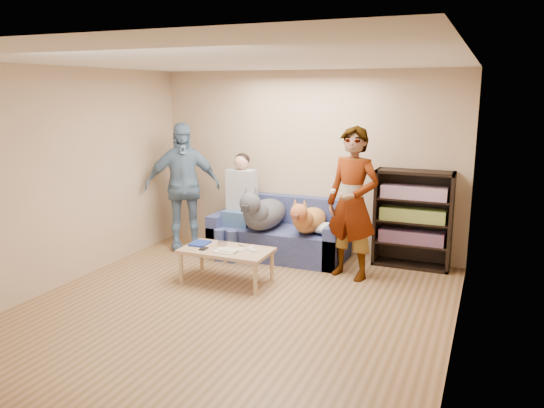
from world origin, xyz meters
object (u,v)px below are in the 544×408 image
at_px(camera_silver, 222,243).
at_px(bookshelf, 413,217).
at_px(dog_gray, 262,213).
at_px(sofa, 280,236).
at_px(person_standing_left, 182,186).
at_px(coffee_table, 226,253).
at_px(person_seated, 239,201).
at_px(person_standing_right, 352,204).
at_px(notebook_blue, 200,243).
at_px(dog_tan, 308,219).

relative_size(camera_silver, bookshelf, 0.08).
bearing_deg(dog_gray, sofa, 58.34).
relative_size(person_standing_left, sofa, 0.98).
xyz_separation_m(camera_silver, coffee_table, (0.12, -0.12, -0.07)).
bearing_deg(person_seated, bookshelf, 8.58).
distance_m(person_standing_right, notebook_blue, 1.97).
relative_size(person_standing_right, person_standing_left, 1.02).
bearing_deg(notebook_blue, dog_gray, 64.77).
relative_size(dog_tan, coffee_table, 1.04).
relative_size(dog_gray, coffee_table, 1.16).
bearing_deg(camera_silver, dog_gray, 79.33).
height_order(person_standing_right, notebook_blue, person_standing_right).
distance_m(dog_tan, coffee_table, 1.29).
bearing_deg(dog_gray, person_standing_left, 177.42).
xyz_separation_m(dog_tan, coffee_table, (-0.68, -1.07, -0.24)).
distance_m(person_standing_right, bookshelf, 1.00).
xyz_separation_m(dog_gray, dog_tan, (0.64, 0.08, -0.05)).
height_order(person_standing_left, bookshelf, person_standing_left).
relative_size(camera_silver, coffee_table, 0.10).
xyz_separation_m(person_standing_right, notebook_blue, (-1.76, -0.72, -0.52)).
xyz_separation_m(person_seated, dog_gray, (0.43, -0.13, -0.11)).
distance_m(notebook_blue, dog_tan, 1.50).
distance_m(person_seated, dog_tan, 1.08).
bearing_deg(person_standing_right, camera_silver, -139.95).
bearing_deg(notebook_blue, person_standing_left, 130.83).
relative_size(notebook_blue, coffee_table, 0.24).
bearing_deg(person_seated, dog_gray, -17.29).
distance_m(notebook_blue, coffee_table, 0.41).
relative_size(coffee_table, bookshelf, 0.85).
bearing_deg(person_standing_left, dog_tan, -34.75).
xyz_separation_m(coffee_table, bookshelf, (2.01, 1.49, 0.31)).
height_order(person_seated, dog_gray, person_seated).
bearing_deg(dog_gray, camera_silver, -100.67).
height_order(person_standing_left, notebook_blue, person_standing_left).
xyz_separation_m(person_seated, coffee_table, (0.38, -1.13, -0.40)).
bearing_deg(sofa, notebook_blue, -116.69).
bearing_deg(coffee_table, camera_silver, 135.00).
bearing_deg(coffee_table, person_standing_left, 140.27).
xyz_separation_m(person_standing_right, sofa, (-1.16, 0.49, -0.67)).
bearing_deg(camera_silver, notebook_blue, -165.96).
xyz_separation_m(dog_gray, bookshelf, (1.96, 0.49, 0.01)).
xyz_separation_m(notebook_blue, camera_silver, (0.28, 0.07, 0.01)).
bearing_deg(person_seated, dog_tan, -2.95).
distance_m(camera_silver, person_seated, 1.09).
distance_m(notebook_blue, camera_silver, 0.29).
height_order(sofa, person_seated, person_seated).
relative_size(sofa, bookshelf, 1.46).
relative_size(sofa, dog_tan, 1.66).
bearing_deg(camera_silver, bookshelf, 32.76).
height_order(sofa, coffee_table, sofa).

